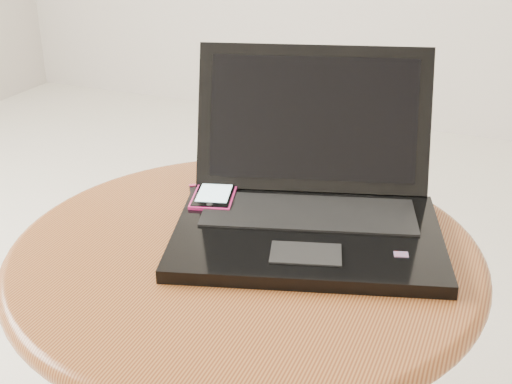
% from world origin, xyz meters
% --- Properties ---
extents(table, '(0.64, 0.64, 0.51)m').
position_xyz_m(table, '(-0.03, -0.02, 0.40)').
color(table, brown).
rests_on(table, ground).
extents(laptop, '(0.43, 0.42, 0.22)m').
position_xyz_m(laptop, '(0.03, 0.06, 0.55)').
color(laptop, black).
rests_on(laptop, table).
extents(phone_black, '(0.12, 0.14, 0.01)m').
position_xyz_m(phone_black, '(-0.12, 0.07, 0.52)').
color(phone_black, black).
rests_on(phone_black, table).
extents(phone_pink, '(0.09, 0.12, 0.01)m').
position_xyz_m(phone_pink, '(-0.12, 0.07, 0.53)').
color(phone_pink, '#D92374').
rests_on(phone_pink, phone_black).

